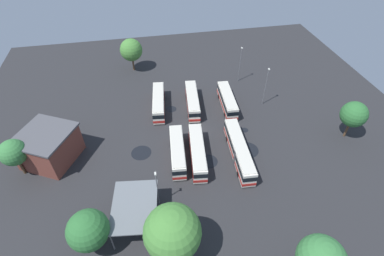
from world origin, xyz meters
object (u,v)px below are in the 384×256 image
(bus_row1_slot0, at_px, (227,100))
(tree_south_edge, at_px, (131,50))
(bus_row0_slot3, at_px, (177,151))
(bus_row1_slot4, at_px, (159,102))
(depot_building, at_px, (49,146))
(lamp_post_near_entrance, at_px, (157,187))
(lamp_post_mid_lot, at_px, (240,63))
(bus_row1_slot2, at_px, (192,101))
(tree_northwest, at_px, (88,230))
(bus_row0_slot0, at_px, (239,150))
(tree_north_edge, at_px, (13,153))
(maintenance_shelter, at_px, (134,206))
(lamp_post_by_building, at_px, (266,85))
(bus_row0_slot2, at_px, (197,152))
(tree_east_edge, at_px, (172,232))
(tree_northeast, at_px, (354,114))

(bus_row1_slot0, bearing_deg, tree_south_edge, 44.11)
(bus_row0_slot3, height_order, bus_row1_slot4, same)
(depot_building, height_order, lamp_post_near_entrance, lamp_post_near_entrance)
(lamp_post_mid_lot, xyz_separation_m, lamp_post_near_entrance, (-32.61, 23.95, -0.82))
(bus_row1_slot2, distance_m, tree_northwest, 35.91)
(bus_row0_slot0, bearing_deg, tree_north_edge, 84.55)
(maintenance_shelter, distance_m, lamp_post_by_building, 38.94)
(maintenance_shelter, height_order, tree_northwest, tree_northwest)
(tree_northwest, bearing_deg, maintenance_shelter, -64.45)
(bus_row1_slot2, height_order, bus_row1_slot4, same)
(tree_north_edge, bearing_deg, maintenance_shelter, -125.10)
(tree_north_edge, bearing_deg, lamp_post_near_entrance, -115.41)
(bus_row1_slot2, height_order, tree_northwest, tree_northwest)
(bus_row1_slot0, bearing_deg, depot_building, 103.89)
(bus_row0_slot2, bearing_deg, lamp_post_by_building, -52.95)
(bus_row1_slot4, bearing_deg, bus_row1_slot2, -96.39)
(depot_building, distance_m, tree_east_edge, 30.08)
(bus_row0_slot3, relative_size, depot_building, 0.94)
(bus_row1_slot0, height_order, tree_northeast, tree_northeast)
(bus_row1_slot0, bearing_deg, bus_row1_slot2, 79.56)
(bus_row0_slot0, height_order, maintenance_shelter, maintenance_shelter)
(bus_row0_slot2, distance_m, bus_row1_slot4, 17.39)
(tree_east_edge, distance_m, tree_south_edge, 52.38)
(lamp_post_by_building, bearing_deg, maintenance_shelter, 129.54)
(bus_row0_slot3, distance_m, tree_northeast, 34.42)
(depot_building, height_order, maintenance_shelter, depot_building)
(tree_northwest, height_order, tree_northeast, tree_northeast)
(lamp_post_mid_lot, xyz_separation_m, tree_south_edge, (10.60, 25.93, 0.83))
(depot_building, bearing_deg, tree_northeast, -95.01)
(lamp_post_mid_lot, height_order, tree_northwest, lamp_post_mid_lot)
(bus_row0_slot3, distance_m, depot_building, 23.34)
(lamp_post_near_entrance, bearing_deg, tree_east_edge, -172.69)
(lamp_post_mid_lot, relative_size, lamp_post_by_building, 0.99)
(maintenance_shelter, height_order, tree_east_edge, tree_east_edge)
(bus_row0_slot2, relative_size, tree_northwest, 1.65)
(lamp_post_by_building, bearing_deg, lamp_post_near_entrance, 129.92)
(lamp_post_by_building, xyz_separation_m, tree_northeast, (-13.49, -12.32, 0.60))
(bus_row0_slot0, distance_m, depot_building, 34.71)
(tree_northwest, bearing_deg, tree_northeast, -73.64)
(bus_row0_slot3, bearing_deg, bus_row0_slot0, -99.96)
(bus_row1_slot4, bearing_deg, tree_north_edge, 118.68)
(bus_row1_slot2, bearing_deg, lamp_post_by_building, -96.74)
(tree_east_edge, relative_size, tree_northeast, 1.25)
(lamp_post_by_building, height_order, tree_north_edge, lamp_post_by_building)
(bus_row1_slot2, relative_size, tree_northwest, 1.59)
(lamp_post_near_entrance, distance_m, tree_east_edge, 9.42)
(tree_northeast, bearing_deg, bus_row0_slot3, 89.14)
(tree_east_edge, distance_m, tree_north_edge, 31.19)
(bus_row1_slot4, bearing_deg, bus_row0_slot3, -173.66)
(lamp_post_mid_lot, distance_m, tree_northwest, 50.99)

